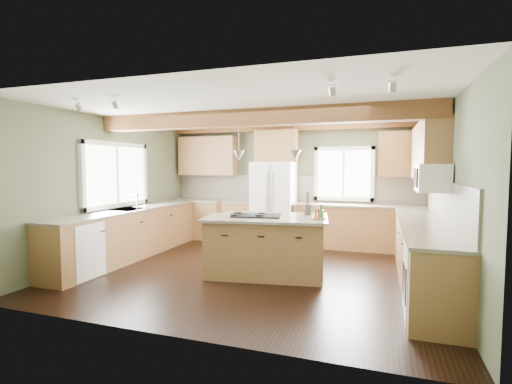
% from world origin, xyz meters
% --- Properties ---
extents(floor, '(5.60, 5.60, 0.00)m').
position_xyz_m(floor, '(0.00, 0.00, 0.00)').
color(floor, black).
rests_on(floor, ground).
extents(ceiling, '(5.60, 5.60, 0.00)m').
position_xyz_m(ceiling, '(0.00, 0.00, 2.60)').
color(ceiling, silver).
rests_on(ceiling, wall_back).
extents(wall_back, '(5.60, 0.00, 5.60)m').
position_xyz_m(wall_back, '(0.00, 2.50, 1.30)').
color(wall_back, '#50563D').
rests_on(wall_back, ground).
extents(wall_left, '(0.00, 5.00, 5.00)m').
position_xyz_m(wall_left, '(-2.80, 0.00, 1.30)').
color(wall_left, '#50563D').
rests_on(wall_left, ground).
extents(wall_right, '(0.00, 5.00, 5.00)m').
position_xyz_m(wall_right, '(2.80, 0.00, 1.30)').
color(wall_right, '#50563D').
rests_on(wall_right, ground).
extents(ceiling_beam, '(5.55, 0.26, 0.26)m').
position_xyz_m(ceiling_beam, '(0.00, -0.10, 2.47)').
color(ceiling_beam, '#552E18').
rests_on(ceiling_beam, ceiling).
extents(soffit_trim, '(5.55, 0.20, 0.10)m').
position_xyz_m(soffit_trim, '(0.00, 2.40, 2.54)').
color(soffit_trim, '#552E18').
rests_on(soffit_trim, ceiling).
extents(backsplash_back, '(5.58, 0.03, 0.58)m').
position_xyz_m(backsplash_back, '(0.00, 2.48, 1.21)').
color(backsplash_back, brown).
rests_on(backsplash_back, wall_back).
extents(backsplash_right, '(0.03, 3.70, 0.58)m').
position_xyz_m(backsplash_right, '(2.78, 0.05, 1.21)').
color(backsplash_right, brown).
rests_on(backsplash_right, wall_right).
extents(base_cab_back_left, '(2.02, 0.60, 0.88)m').
position_xyz_m(base_cab_back_left, '(-1.79, 2.20, 0.44)').
color(base_cab_back_left, brown).
rests_on(base_cab_back_left, floor).
extents(counter_back_left, '(2.06, 0.64, 0.04)m').
position_xyz_m(counter_back_left, '(-1.79, 2.20, 0.90)').
color(counter_back_left, '#453F33').
rests_on(counter_back_left, base_cab_back_left).
extents(base_cab_back_right, '(2.62, 0.60, 0.88)m').
position_xyz_m(base_cab_back_right, '(1.49, 2.20, 0.44)').
color(base_cab_back_right, brown).
rests_on(base_cab_back_right, floor).
extents(counter_back_right, '(2.66, 0.64, 0.04)m').
position_xyz_m(counter_back_right, '(1.49, 2.20, 0.90)').
color(counter_back_right, '#453F33').
rests_on(counter_back_right, base_cab_back_right).
extents(base_cab_left, '(0.60, 3.70, 0.88)m').
position_xyz_m(base_cab_left, '(-2.50, 0.05, 0.44)').
color(base_cab_left, brown).
rests_on(base_cab_left, floor).
extents(counter_left, '(0.64, 3.74, 0.04)m').
position_xyz_m(counter_left, '(-2.50, 0.05, 0.90)').
color(counter_left, '#453F33').
rests_on(counter_left, base_cab_left).
extents(base_cab_right, '(0.60, 3.70, 0.88)m').
position_xyz_m(base_cab_right, '(2.50, 0.05, 0.44)').
color(base_cab_right, brown).
rests_on(base_cab_right, floor).
extents(counter_right, '(0.64, 3.74, 0.04)m').
position_xyz_m(counter_right, '(2.50, 0.05, 0.90)').
color(counter_right, '#453F33').
rests_on(counter_right, base_cab_right).
extents(upper_cab_back_left, '(1.40, 0.35, 0.90)m').
position_xyz_m(upper_cab_back_left, '(-1.99, 2.33, 1.95)').
color(upper_cab_back_left, brown).
rests_on(upper_cab_back_left, wall_back).
extents(upper_cab_over_fridge, '(0.96, 0.35, 0.70)m').
position_xyz_m(upper_cab_over_fridge, '(-0.30, 2.33, 2.15)').
color(upper_cab_over_fridge, brown).
rests_on(upper_cab_over_fridge, wall_back).
extents(upper_cab_right, '(0.35, 2.20, 0.90)m').
position_xyz_m(upper_cab_right, '(2.62, 0.90, 1.95)').
color(upper_cab_right, brown).
rests_on(upper_cab_right, wall_right).
extents(upper_cab_back_corner, '(0.90, 0.35, 0.90)m').
position_xyz_m(upper_cab_back_corner, '(2.30, 2.33, 1.95)').
color(upper_cab_back_corner, brown).
rests_on(upper_cab_back_corner, wall_back).
extents(window_left, '(0.04, 1.60, 1.05)m').
position_xyz_m(window_left, '(-2.78, 0.05, 1.55)').
color(window_left, white).
rests_on(window_left, wall_left).
extents(window_back, '(1.10, 0.04, 1.00)m').
position_xyz_m(window_back, '(1.15, 2.48, 1.55)').
color(window_back, white).
rests_on(window_back, wall_back).
extents(sink, '(0.50, 0.65, 0.03)m').
position_xyz_m(sink, '(-2.50, 0.05, 0.91)').
color(sink, '#262628').
rests_on(sink, counter_left).
extents(faucet, '(0.02, 0.02, 0.28)m').
position_xyz_m(faucet, '(-2.32, 0.05, 1.05)').
color(faucet, '#B2B2B7').
rests_on(faucet, sink).
extents(dishwasher, '(0.60, 0.60, 0.84)m').
position_xyz_m(dishwasher, '(-2.49, -1.25, 0.43)').
color(dishwasher, white).
rests_on(dishwasher, floor).
extents(oven, '(0.60, 0.72, 0.84)m').
position_xyz_m(oven, '(2.49, -1.25, 0.43)').
color(oven, white).
rests_on(oven, floor).
extents(microwave, '(0.40, 0.70, 0.38)m').
position_xyz_m(microwave, '(2.58, -0.05, 1.55)').
color(microwave, white).
rests_on(microwave, wall_right).
extents(pendant_left, '(0.18, 0.18, 0.16)m').
position_xyz_m(pendant_left, '(-0.23, -0.17, 1.88)').
color(pendant_left, '#B2B2B7').
rests_on(pendant_left, ceiling).
extents(pendant_right, '(0.18, 0.18, 0.16)m').
position_xyz_m(pendant_right, '(0.64, -0.03, 1.88)').
color(pendant_right, '#B2B2B7').
rests_on(pendant_right, ceiling).
extents(refrigerator, '(0.90, 0.74, 1.80)m').
position_xyz_m(refrigerator, '(-0.30, 2.12, 0.90)').
color(refrigerator, white).
rests_on(refrigerator, floor).
extents(island, '(1.92, 1.35, 0.88)m').
position_xyz_m(island, '(0.21, -0.10, 0.44)').
color(island, olive).
rests_on(island, floor).
extents(island_top, '(2.06, 1.48, 0.04)m').
position_xyz_m(island_top, '(0.21, -0.10, 0.90)').
color(island_top, '#453F33').
rests_on(island_top, island).
extents(cooktop, '(0.84, 0.63, 0.02)m').
position_xyz_m(cooktop, '(0.06, -0.12, 0.93)').
color(cooktop, black).
rests_on(cooktop, island_top).
extents(knife_block, '(0.13, 0.10, 0.19)m').
position_xyz_m(knife_block, '(-0.68, 0.11, 1.02)').
color(knife_block, '#59321A').
rests_on(knife_block, island_top).
extents(utensil_crock, '(0.13, 0.13, 0.17)m').
position_xyz_m(utensil_crock, '(0.78, 0.30, 1.01)').
color(utensil_crock, '#38312D').
rests_on(utensil_crock, island_top).
extents(bottle_tray, '(0.27, 0.27, 0.21)m').
position_xyz_m(bottle_tray, '(1.04, -0.14, 1.03)').
color(bottle_tray, brown).
rests_on(bottle_tray, island_top).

